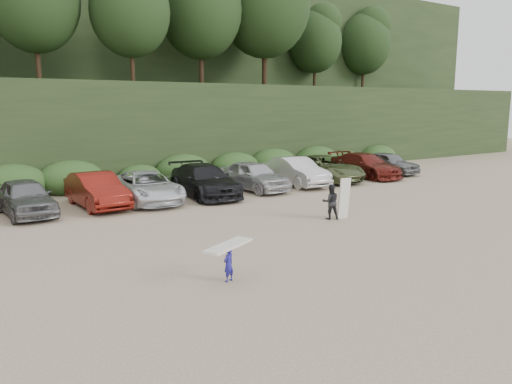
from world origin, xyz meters
TOP-DOWN VIEW (x-y plane):
  - ground at (0.00, 0.00)m, footprint 120.00×120.00m
  - hillside_backdrop at (-0.26, 35.93)m, footprint 90.00×41.50m
  - parked_cars at (1.30, 9.97)m, footprint 36.53×6.44m
  - child_surfer at (-2.49, -1.97)m, footprint 1.75×1.19m
  - adult_surfer at (4.80, 2.05)m, footprint 1.19×0.83m

SIDE VIEW (x-z plane):
  - ground at x=0.00m, z-range 0.00..0.00m
  - child_surfer at x=-2.49m, z-range 0.18..1.21m
  - adult_surfer at x=4.80m, z-range -0.12..1.60m
  - parked_cars at x=1.30m, z-range -0.05..1.59m
  - hillside_backdrop at x=-0.26m, z-range -2.78..25.22m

